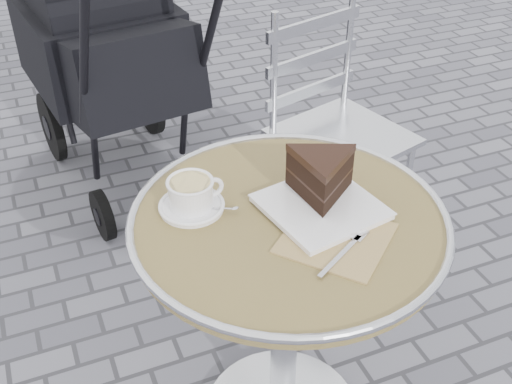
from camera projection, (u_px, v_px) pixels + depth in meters
name	position (u px, v px, depth m)	size (l,w,h in m)	color
cafe_table	(287.00, 272.00, 1.52)	(0.72, 0.72, 0.74)	silver
cappuccino_set	(192.00, 196.00, 1.43)	(0.16, 0.15, 0.07)	white
cake_plate_set	(322.00, 183.00, 1.43)	(0.30, 0.39, 0.13)	tan
bistro_chair	(325.00, 103.00, 2.23)	(0.50, 0.50, 0.90)	silver
baby_stroller	(111.00, 62.00, 2.59)	(0.64, 1.17, 1.16)	black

